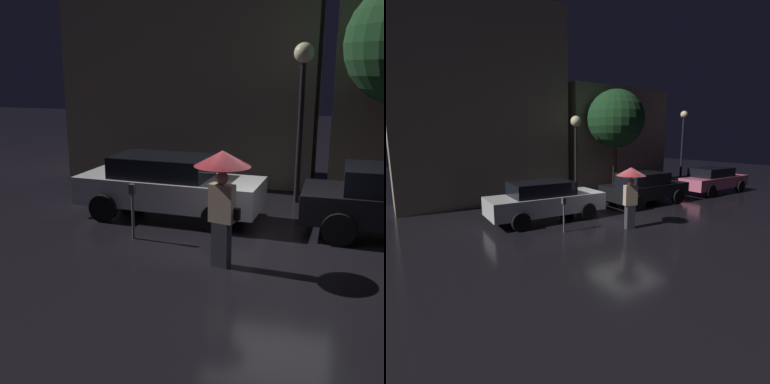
% 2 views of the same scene
% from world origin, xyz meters
% --- Properties ---
extents(ground_plane, '(60.00, 60.00, 0.00)m').
position_xyz_m(ground_plane, '(0.00, 0.00, 0.00)').
color(ground_plane, black).
extents(building_facade_left, '(8.04, 3.00, 9.56)m').
position_xyz_m(building_facade_left, '(-3.66, 6.50, 4.78)').
color(building_facade_left, gray).
rests_on(building_facade_left, ground).
extents(building_facade_right, '(6.98, 3.00, 6.08)m').
position_xyz_m(building_facade_right, '(4.33, 6.50, 3.04)').
color(building_facade_right, gray).
rests_on(building_facade_right, ground).
extents(parked_car_white, '(4.54, 1.88, 1.52)m').
position_xyz_m(parked_car_white, '(-2.83, 1.51, 0.79)').
color(parked_car_white, silver).
rests_on(parked_car_white, ground).
extents(parked_car_black, '(4.32, 1.97, 1.53)m').
position_xyz_m(parked_car_black, '(2.50, 1.51, 0.81)').
color(parked_car_black, black).
rests_on(parked_car_black, ground).
extents(parked_car_pink, '(4.70, 1.90, 1.47)m').
position_xyz_m(parked_car_pink, '(7.99, 1.50, 0.78)').
color(parked_car_pink, '#DB6684').
rests_on(parked_car_pink, ground).
extents(pedestrian_with_umbrella, '(1.02, 1.02, 2.16)m').
position_xyz_m(pedestrian_with_umbrella, '(-0.84, -1.10, 1.66)').
color(pedestrian_with_umbrella, '#383842').
rests_on(pedestrian_with_umbrella, ground).
extents(parking_meter, '(0.12, 0.10, 1.20)m').
position_xyz_m(parking_meter, '(-3.00, -0.21, 0.75)').
color(parking_meter, '#4C5154').
rests_on(parking_meter, ground).
extents(street_lamp_near, '(0.52, 0.52, 4.20)m').
position_xyz_m(street_lamp_near, '(0.08, 3.82, 3.23)').
color(street_lamp_near, black).
rests_on(street_lamp_near, ground).
extents(street_lamp_far, '(0.44, 0.44, 4.82)m').
position_xyz_m(street_lamp_far, '(8.12, 3.84, 3.40)').
color(street_lamp_far, black).
rests_on(street_lamp_far, ground).
extents(street_tree, '(3.00, 3.00, 5.63)m').
position_xyz_m(street_tree, '(2.51, 3.73, 4.12)').
color(street_tree, '#473323').
rests_on(street_tree, ground).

